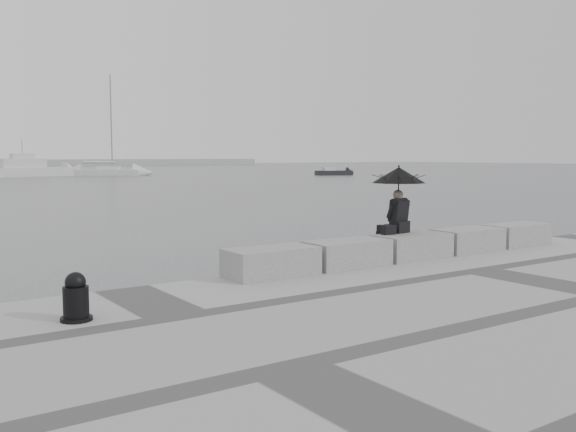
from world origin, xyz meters
TOP-DOWN VIEW (x-y plane):
  - ground at (0.00, 0.00)m, footprint 360.00×360.00m
  - stone_block_far_left at (-3.40, -0.45)m, footprint 1.60×0.80m
  - stone_block_left at (-1.70, -0.45)m, footprint 1.60×0.80m
  - stone_block_centre at (0.00, -0.45)m, footprint 1.60×0.80m
  - stone_block_right at (1.70, -0.45)m, footprint 1.60×0.80m
  - stone_block_far_right at (3.40, -0.45)m, footprint 1.60×0.80m
  - seated_person at (-0.03, -0.09)m, footprint 1.11×1.11m
  - bag at (-0.44, -0.23)m, footprint 0.29×0.16m
  - mooring_bollard at (-7.07, -1.58)m, footprint 0.40×0.40m
  - sailboat_right at (18.41, 71.46)m, footprint 8.07×6.33m
  - motor_cruiser at (9.42, 73.46)m, footprint 10.57×4.00m
  - small_motorboat at (43.62, 56.69)m, footprint 5.08×2.97m

SIDE VIEW (x-z plane):
  - ground at x=0.00m, z-range 0.00..0.00m
  - small_motorboat at x=43.62m, z-range -0.23..0.87m
  - sailboat_right at x=18.41m, z-range -5.93..6.97m
  - stone_block_far_left at x=-3.40m, z-range 0.50..1.00m
  - stone_block_left at x=-1.70m, z-range 0.50..1.00m
  - stone_block_centre at x=0.00m, z-range 0.50..1.00m
  - stone_block_right at x=1.70m, z-range 0.50..1.00m
  - stone_block_far_right at x=3.40m, z-range 0.50..1.00m
  - mooring_bollard at x=-7.07m, z-range 0.45..1.08m
  - motor_cruiser at x=9.42m, z-range -1.36..3.14m
  - bag at x=-0.44m, z-range 1.00..1.19m
  - seated_person at x=-0.03m, z-range 1.30..2.69m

